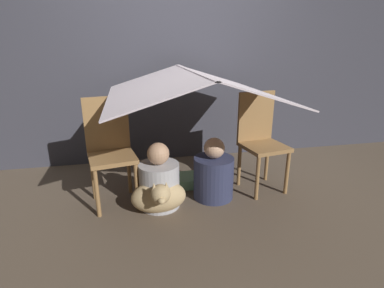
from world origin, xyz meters
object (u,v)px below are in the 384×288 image
(chair_left, at_px, (110,147))
(chair_right, at_px, (260,137))
(dog, at_px, (159,196))
(person_second, at_px, (214,174))
(person_front, at_px, (159,181))

(chair_left, bearing_deg, chair_right, -10.78)
(dog, bearing_deg, chair_right, 16.96)
(chair_right, xyz_separation_m, dog, (-1.02, -0.31, -0.36))
(chair_right, height_order, dog, chair_right)
(chair_left, height_order, person_second, chair_left)
(person_second, bearing_deg, dog, -161.13)
(chair_right, bearing_deg, dog, -172.51)
(person_second, bearing_deg, person_front, -173.34)
(dog, bearing_deg, person_second, 18.87)
(person_second, bearing_deg, chair_right, 14.91)
(chair_left, relative_size, chair_right, 1.00)
(person_front, bearing_deg, person_second, 6.66)
(person_second, xyz_separation_m, dog, (-0.52, -0.18, -0.07))
(person_front, distance_m, person_second, 0.51)
(person_front, relative_size, person_second, 1.01)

